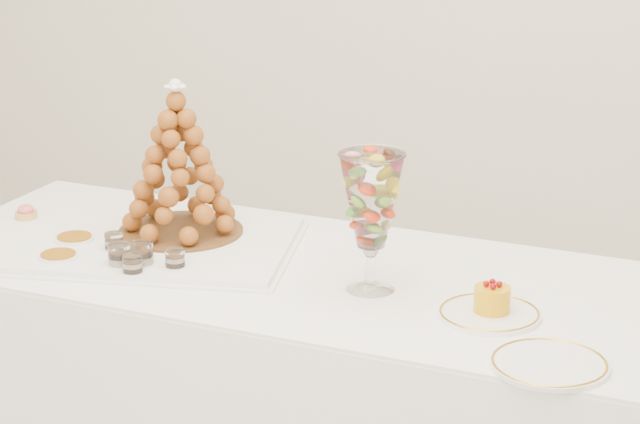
% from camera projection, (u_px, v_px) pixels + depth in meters
% --- Properties ---
extents(buffet_table, '(1.98, 0.82, 0.75)m').
position_uv_depth(buffet_table, '(297.00, 406.00, 3.16)').
color(buffet_table, white).
rests_on(buffet_table, ground).
extents(lace_tray, '(0.76, 0.64, 0.02)m').
position_uv_depth(lace_tray, '(160.00, 245.00, 3.18)').
color(lace_tray, white).
rests_on(lace_tray, buffet_table).
extents(macaron_vase, '(0.15, 0.15, 0.33)m').
position_uv_depth(macaron_vase, '(371.00, 202.00, 2.85)').
color(macaron_vase, white).
rests_on(macaron_vase, buffet_table).
extents(cake_plate, '(0.23, 0.23, 0.01)m').
position_uv_depth(cake_plate, '(489.00, 314.00, 2.76)').
color(cake_plate, white).
rests_on(cake_plate, buffet_table).
extents(spare_plate, '(0.24, 0.24, 0.01)m').
position_uv_depth(spare_plate, '(549.00, 364.00, 2.51)').
color(spare_plate, white).
rests_on(spare_plate, buffet_table).
extents(pink_tart, '(0.06, 0.06, 0.04)m').
position_uv_depth(pink_tart, '(26.00, 212.00, 3.41)').
color(pink_tart, tan).
rests_on(pink_tart, buffet_table).
extents(verrine_a, '(0.06, 0.06, 0.06)m').
position_uv_depth(verrine_a, '(114.00, 245.00, 3.12)').
color(verrine_a, white).
rests_on(verrine_a, buffet_table).
extents(verrine_b, '(0.07, 0.07, 0.07)m').
position_uv_depth(verrine_b, '(142.00, 257.00, 3.02)').
color(verrine_b, white).
rests_on(verrine_b, buffet_table).
extents(verrine_c, '(0.05, 0.05, 0.06)m').
position_uv_depth(verrine_c, '(175.00, 262.00, 3.00)').
color(verrine_c, white).
rests_on(verrine_c, buffet_table).
extents(verrine_d, '(0.06, 0.06, 0.07)m').
position_uv_depth(verrine_d, '(119.00, 259.00, 3.01)').
color(verrine_d, white).
rests_on(verrine_d, buffet_table).
extents(verrine_e, '(0.05, 0.05, 0.06)m').
position_uv_depth(verrine_e, '(133.00, 268.00, 2.96)').
color(verrine_e, white).
rests_on(verrine_e, buffet_table).
extents(ramekin_back, '(0.10, 0.10, 0.03)m').
position_uv_depth(ramekin_back, '(75.00, 243.00, 3.18)').
color(ramekin_back, white).
rests_on(ramekin_back, buffet_table).
extents(ramekin_front, '(0.10, 0.10, 0.03)m').
position_uv_depth(ramekin_front, '(59.00, 260.00, 3.06)').
color(ramekin_front, white).
rests_on(ramekin_front, buffet_table).
extents(croquembouche, '(0.32, 0.32, 0.40)m').
position_uv_depth(croquembouche, '(178.00, 159.00, 3.18)').
color(croquembouche, brown).
rests_on(croquembouche, lace_tray).
extents(mousse_cake, '(0.08, 0.08, 0.07)m').
position_uv_depth(mousse_cake, '(492.00, 299.00, 2.76)').
color(mousse_cake, '#E6A20A').
rests_on(mousse_cake, cake_plate).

